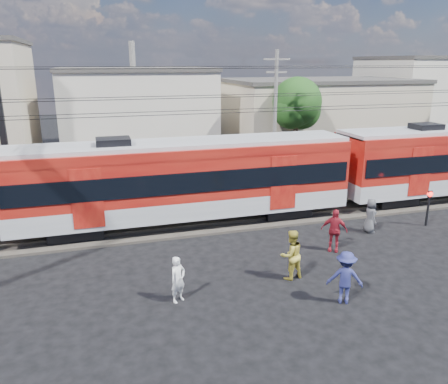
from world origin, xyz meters
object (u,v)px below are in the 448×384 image
Objects in this scene: commuter_train at (189,178)px; pedestrian_a at (178,279)px; pedestrian_c at (345,277)px; crossing_signal at (429,202)px.

pedestrian_a is at bearing -105.30° from commuter_train.
commuter_train reaches higher than pedestrian_c.
pedestrian_a is at bearing 9.64° from pedestrian_c.
commuter_train is 28.29× the size of crossing_signal.
pedestrian_c is (5.28, -1.64, 0.11)m from pedestrian_a.
crossing_signal reaches higher than pedestrian_a.
crossing_signal is at bearing -16.06° from pedestrian_a.
pedestrian_a is 5.53m from pedestrian_c.
pedestrian_a is 0.90× the size of crossing_signal.
pedestrian_c is (3.38, -8.61, -1.49)m from commuter_train.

